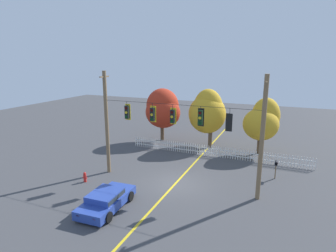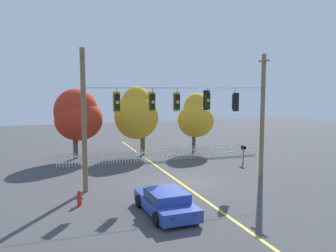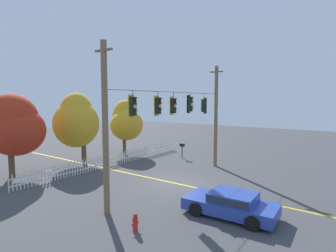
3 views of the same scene
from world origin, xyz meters
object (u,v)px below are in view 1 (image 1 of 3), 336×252
object	(u,v)px
traffic_signal_eastbound_side	(127,112)
autumn_maple_mid	(207,112)
traffic_signal_northbound_primary	(229,122)
traffic_signal_northbound_secondary	(153,114)
traffic_signal_westbound_side	(173,116)
autumn_maple_near_fence	(163,109)
traffic_signal_southbound_primary	(200,117)
fire_hydrant	(85,177)
parked_car	(106,199)
roadside_mailbox	(276,164)
autumn_oak_far_east	(263,121)

from	to	relation	value
traffic_signal_eastbound_side	autumn_maple_mid	distance (m)	10.54
traffic_signal_northbound_primary	traffic_signal_northbound_secondary	bearing A→B (deg)	179.80
traffic_signal_eastbound_side	traffic_signal_northbound_secondary	xyz separation A→B (m)	(2.11, -0.00, -0.01)
traffic_signal_westbound_side	autumn_maple_mid	distance (m)	9.91
traffic_signal_westbound_side	autumn_maple_near_fence	world-z (taller)	traffic_signal_westbound_side
traffic_signal_southbound_primary	traffic_signal_northbound_secondary	bearing A→B (deg)	-179.99
traffic_signal_eastbound_side	autumn_maple_near_fence	size ratio (longest dim) A/B	0.24
traffic_signal_northbound_primary	autumn_maple_near_fence	bearing A→B (deg)	132.80
fire_hydrant	traffic_signal_northbound_primary	bearing A→B (deg)	12.97
traffic_signal_eastbound_side	parked_car	distance (m)	6.78
autumn_maple_near_fence	fire_hydrant	distance (m)	12.57
fire_hydrant	autumn_maple_mid	bearing A→B (deg)	63.76
traffic_signal_westbound_side	autumn_maple_near_fence	distance (m)	11.14
traffic_signal_eastbound_side	fire_hydrant	size ratio (longest dim) A/B	1.84
traffic_signal_northbound_secondary	traffic_signal_southbound_primary	world-z (taller)	same
traffic_signal_westbound_side	traffic_signal_southbound_primary	xyz separation A→B (m)	(2.01, 0.00, 0.08)
traffic_signal_northbound_secondary	roadside_mailbox	xyz separation A→B (m)	(8.51, 3.82, -3.91)
traffic_signal_northbound_primary	fire_hydrant	world-z (taller)	traffic_signal_northbound_primary
traffic_signal_southbound_primary	autumn_maple_mid	xyz separation A→B (m)	(-2.12, 9.81, -1.51)
fire_hydrant	autumn_maple_near_fence	bearing A→B (deg)	85.41
traffic_signal_eastbound_side	autumn_maple_near_fence	world-z (taller)	traffic_signal_eastbound_side
traffic_signal_northbound_primary	fire_hydrant	distance (m)	11.30
traffic_signal_eastbound_side	roadside_mailbox	bearing A→B (deg)	19.77
fire_hydrant	traffic_signal_westbound_side	bearing A→B (deg)	20.94
traffic_signal_westbound_side	autumn_maple_mid	bearing A→B (deg)	90.65
traffic_signal_southbound_primary	roadside_mailbox	bearing A→B (deg)	37.72
autumn_maple_near_fence	autumn_maple_mid	xyz separation A→B (m)	(5.01, 0.03, 0.02)
autumn_oak_far_east	traffic_signal_southbound_primary	bearing A→B (deg)	-109.48
traffic_signal_eastbound_side	roadside_mailbox	world-z (taller)	traffic_signal_eastbound_side
fire_hydrant	roadside_mailbox	bearing A→B (deg)	25.25
traffic_signal_eastbound_side	roadside_mailbox	size ratio (longest dim) A/B	1.00
traffic_signal_westbound_side	fire_hydrant	size ratio (longest dim) A/B	1.84
autumn_maple_near_fence	roadside_mailbox	bearing A→B (deg)	-26.29
autumn_maple_near_fence	traffic_signal_northbound_primary	bearing A→B (deg)	-47.20
traffic_signal_northbound_primary	autumn_oak_far_east	xyz separation A→B (m)	(1.40, 9.46, -1.76)
fire_hydrant	roadside_mailbox	xyz separation A→B (m)	(13.04, 6.15, 0.79)
traffic_signal_westbound_side	roadside_mailbox	xyz separation A→B (m)	(6.95, 3.82, -3.88)
traffic_signal_northbound_primary	autumn_oak_far_east	bearing A→B (deg)	81.59
traffic_signal_westbound_side	autumn_maple_near_fence	bearing A→B (deg)	117.65
traffic_signal_eastbound_side	fire_hydrant	bearing A→B (deg)	-136.11
traffic_signal_northbound_secondary	autumn_maple_near_fence	bearing A→B (deg)	110.02
autumn_maple_mid	parked_car	distance (m)	15.20
roadside_mailbox	traffic_signal_northbound_secondary	bearing A→B (deg)	-155.84
fire_hydrant	parked_car	bearing A→B (deg)	-34.70
traffic_signal_eastbound_side	traffic_signal_northbound_primary	world-z (taller)	same
traffic_signal_westbound_side	traffic_signal_northbound_secondary	bearing A→B (deg)	179.99
traffic_signal_eastbound_side	roadside_mailbox	distance (m)	11.94
traffic_signal_northbound_primary	fire_hydrant	size ratio (longest dim) A/B	1.93
traffic_signal_southbound_primary	roadside_mailbox	world-z (taller)	traffic_signal_southbound_primary
traffic_signal_northbound_primary	autumn_maple_mid	world-z (taller)	autumn_maple_mid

